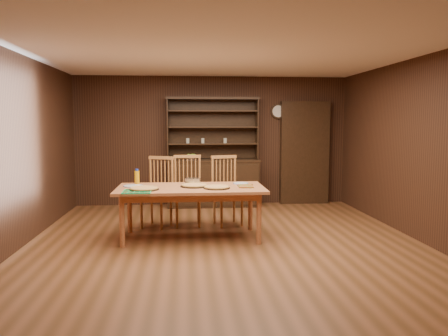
{
  "coord_description": "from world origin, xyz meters",
  "views": [
    {
      "loc": [
        -0.53,
        -5.9,
        1.68
      ],
      "look_at": [
        0.02,
        0.4,
        1.01
      ],
      "focal_mm": 35.0,
      "sensor_mm": 36.0,
      "label": 1
    }
  ],
  "objects": [
    {
      "name": "plate_left",
      "position": [
        -1.3,
        0.45,
        0.76
      ],
      "size": [
        0.29,
        0.29,
        0.02
      ],
      "color": "white",
      "rests_on": "dining_table"
    },
    {
      "name": "pizza_left",
      "position": [
        -1.12,
        0.13,
        0.77
      ],
      "size": [
        0.41,
        0.41,
        0.04
      ],
      "color": "black",
      "rests_on": "dining_table"
    },
    {
      "name": "juice_bottle",
      "position": [
        -1.27,
        0.69,
        0.86
      ],
      "size": [
        0.07,
        0.07,
        0.23
      ],
      "color": "#DC9B0B",
      "rests_on": "dining_table"
    },
    {
      "name": "fruit_bowl",
      "position": [
        -0.43,
        2.69,
        0.99
      ],
      "size": [
        0.26,
        0.26,
        0.12
      ],
      "color": "black",
      "rests_on": "china_hutch"
    },
    {
      "name": "pot_holder_a",
      "position": [
        0.32,
        0.25,
        0.76
      ],
      "size": [
        0.22,
        0.22,
        0.02
      ],
      "primitive_type": "cube",
      "rotation": [
        0.0,
        0.0,
        -0.07
      ],
      "color": "#B21416",
      "rests_on": "dining_table"
    },
    {
      "name": "chair_left",
      "position": [
        -0.98,
        1.13,
        0.6
      ],
      "size": [
        0.61,
        0.59,
        1.13
      ],
      "rotation": [
        0.0,
        0.0,
        -0.43
      ],
      "color": "#B9793F",
      "rests_on": "floor"
    },
    {
      "name": "chair_center",
      "position": [
        -0.51,
        1.2,
        0.61
      ],
      "size": [
        0.47,
        0.45,
        1.14
      ],
      "rotation": [
        0.0,
        0.0,
        0.01
      ],
      "color": "#B9793F",
      "rests_on": "floor"
    },
    {
      "name": "pizza_right",
      "position": [
        -0.11,
        0.16,
        0.77
      ],
      "size": [
        0.37,
        0.37,
        0.04
      ],
      "color": "black",
      "rests_on": "dining_table"
    },
    {
      "name": "floor",
      "position": [
        0.0,
        0.0,
        0.0
      ],
      "size": [
        6.0,
        6.0,
        0.0
      ],
      "primitive_type": "plane",
      "color": "brown",
      "rests_on": "ground"
    },
    {
      "name": "pot_holder_b",
      "position": [
        0.33,
        0.42,
        0.76
      ],
      "size": [
        0.25,
        0.25,
        0.01
      ],
      "primitive_type": "cube",
      "rotation": [
        0.0,
        0.0,
        -0.48
      ],
      "color": "#B21416",
      "rests_on": "dining_table"
    },
    {
      "name": "chair_right",
      "position": [
        0.12,
        1.17,
        0.6
      ],
      "size": [
        0.57,
        0.56,
        1.13
      ],
      "rotation": [
        0.0,
        0.0,
        0.28
      ],
      "color": "#B9793F",
      "rests_on": "floor"
    },
    {
      "name": "china_hutch",
      "position": [
        -0.0,
        2.75,
        0.6
      ],
      "size": [
        1.84,
        0.52,
        2.17
      ],
      "color": "#311D10",
      "rests_on": "floor"
    },
    {
      "name": "room_shell",
      "position": [
        0.0,
        0.0,
        1.58
      ],
      "size": [
        6.0,
        6.0,
        6.0
      ],
      "color": "white",
      "rests_on": "floor"
    },
    {
      "name": "doorway",
      "position": [
        1.9,
        2.9,
        1.05
      ],
      "size": [
        1.0,
        0.18,
        2.1
      ],
      "primitive_type": "cube",
      "color": "#311D10",
      "rests_on": "floor"
    },
    {
      "name": "dining_table",
      "position": [
        -0.47,
        0.33,
        0.68
      ],
      "size": [
        2.11,
        1.05,
        0.75
      ],
      "color": "#C67545",
      "rests_on": "floor"
    },
    {
      "name": "plate_right",
      "position": [
        0.29,
        0.58,
        0.76
      ],
      "size": [
        0.24,
        0.24,
        0.02
      ],
      "color": "white",
      "rests_on": "dining_table"
    },
    {
      "name": "pizza_center",
      "position": [
        -0.42,
        0.37,
        0.77
      ],
      "size": [
        0.41,
        0.41,
        0.04
      ],
      "color": "black",
      "rests_on": "dining_table"
    },
    {
      "name": "foil_dish",
      "position": [
        -0.43,
        0.64,
        0.79
      ],
      "size": [
        0.25,
        0.2,
        0.09
      ],
      "primitive_type": "cube",
      "rotation": [
        0.0,
        0.0,
        -0.17
      ],
      "color": "silver",
      "rests_on": "dining_table"
    },
    {
      "name": "wall_clock",
      "position": [
        1.35,
        2.96,
        1.9
      ],
      "size": [
        0.3,
        0.05,
        0.3
      ],
      "color": "#311D10",
      "rests_on": "room_shell"
    },
    {
      "name": "cooling_rack",
      "position": [
        -1.19,
        -0.04,
        0.76
      ],
      "size": [
        0.41,
        0.41,
        0.02
      ],
      "primitive_type": null,
      "rotation": [
        0.0,
        0.0,
        -0.12
      ],
      "color": "#0EB65E",
      "rests_on": "dining_table"
    }
  ]
}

